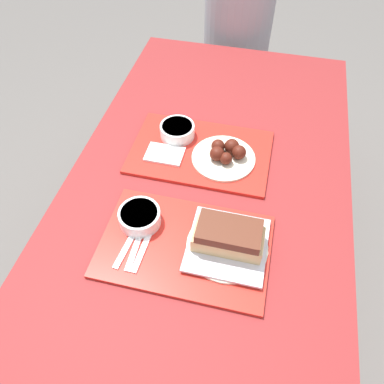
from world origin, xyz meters
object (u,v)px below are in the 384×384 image
(tray_near, at_px, (185,246))
(bowl_coleslaw_near, at_px, (140,217))
(tray_far, at_px, (201,152))
(bowl_coleslaw_far, at_px, (177,130))
(person_seated_across, at_px, (237,30))
(wings_plate_far, at_px, (225,154))
(brisket_sandwich_plate, at_px, (228,240))

(tray_near, distance_m, bowl_coleslaw_near, 0.15)
(tray_far, distance_m, bowl_coleslaw_near, 0.34)
(tray_far, distance_m, bowl_coleslaw_far, 0.11)
(bowl_coleslaw_near, height_order, person_seated_across, person_seated_across)
(bowl_coleslaw_far, bearing_deg, wings_plate_far, -21.18)
(bowl_coleslaw_near, relative_size, wings_plate_far, 0.57)
(bowl_coleslaw_far, xyz_separation_m, person_seated_across, (0.08, 0.86, -0.07))
(tray_near, height_order, bowl_coleslaw_far, bowl_coleslaw_far)
(tray_near, relative_size, tray_far, 1.00)
(brisket_sandwich_plate, xyz_separation_m, wings_plate_far, (-0.06, 0.33, -0.02))
(bowl_coleslaw_near, distance_m, person_seated_across, 1.24)
(tray_far, relative_size, person_seated_across, 0.66)
(tray_near, xyz_separation_m, bowl_coleslaw_far, (-0.13, 0.42, 0.03))
(tray_near, distance_m, wings_plate_far, 0.35)
(bowl_coleslaw_near, bearing_deg, tray_far, 71.99)
(tray_far, height_order, person_seated_across, person_seated_across)
(wings_plate_far, height_order, person_seated_across, person_seated_across)
(tray_near, height_order, brisket_sandwich_plate, brisket_sandwich_plate)
(bowl_coleslaw_far, height_order, wings_plate_far, wings_plate_far)
(brisket_sandwich_plate, bearing_deg, wings_plate_far, 101.08)
(tray_far, distance_m, wings_plate_far, 0.09)
(bowl_coleslaw_near, xyz_separation_m, wings_plate_far, (0.19, 0.30, -0.01))
(tray_near, xyz_separation_m, brisket_sandwich_plate, (0.11, 0.02, 0.04))
(tray_far, xyz_separation_m, bowl_coleslaw_far, (-0.09, 0.05, 0.03))
(tray_far, xyz_separation_m, person_seated_across, (-0.01, 0.91, -0.04))
(brisket_sandwich_plate, relative_size, bowl_coleslaw_far, 1.88)
(person_seated_across, bearing_deg, bowl_coleslaw_far, -95.24)
(tray_far, relative_size, bowl_coleslaw_near, 3.91)
(bowl_coleslaw_near, bearing_deg, bowl_coleslaw_far, 88.35)
(bowl_coleslaw_near, bearing_deg, wings_plate_far, 58.16)
(bowl_coleslaw_far, bearing_deg, tray_far, -29.81)
(tray_near, relative_size, bowl_coleslaw_near, 3.91)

